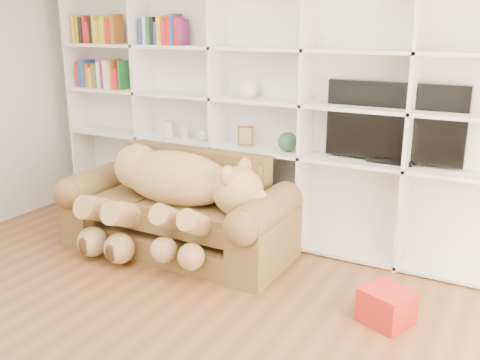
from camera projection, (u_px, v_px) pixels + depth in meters
The scene contains 13 objects.
wall_back at pixel (270, 93), 4.92m from camera, with size 5.00×0.02×2.70m, color silver.
bookshelf at pixel (240, 97), 4.92m from camera, with size 4.43×0.35×2.40m.
sofa at pixel (180, 214), 4.77m from camera, with size 2.04×0.88×0.86m.
teddy_bear at pixel (171, 190), 4.53m from camera, with size 1.58×0.85×0.91m.
throw_pillow at pixel (148, 170), 5.01m from camera, with size 0.40×0.13×0.40m, color #570E14.
gift_box at pixel (386, 306), 3.62m from camera, with size 0.30×0.28×0.24m, color red.
tv at pixel (394, 123), 4.30m from camera, with size 1.11×0.18×0.66m.
picture_frame at pixel (246, 136), 4.93m from camera, with size 0.15×0.03×0.18m, color brown.
green_vase at pixel (288, 142), 4.74m from camera, with size 0.17×0.17×0.17m, color #2B5438.
figurine_tall at pixel (169, 129), 5.34m from camera, with size 0.08×0.08×0.17m, color silver.
figurine_short at pixel (185, 132), 5.25m from camera, with size 0.08×0.08×0.14m, color silver.
snow_globe at pixel (204, 135), 5.16m from camera, with size 0.11×0.11×0.11m, color white.
shelf_vase at pixel (247, 86), 4.80m from camera, with size 0.20×0.20×0.21m, color silver.
Camera 1 is at (2.13, -1.97, 1.96)m, focal length 40.00 mm.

